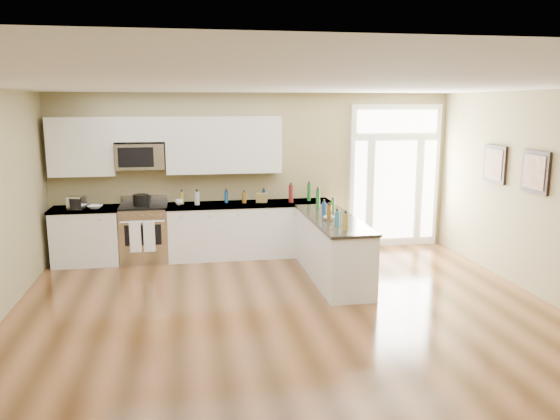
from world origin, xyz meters
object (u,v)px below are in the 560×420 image
(peninsula_cabinet, at_px, (332,250))
(toaster_oven, at_px, (76,203))
(kitchen_range, at_px, (145,233))
(stockpot, at_px, (141,200))

(peninsula_cabinet, distance_m, toaster_oven, 4.16)
(peninsula_cabinet, bearing_deg, kitchen_range, 153.16)
(peninsula_cabinet, relative_size, toaster_oven, 9.21)
(peninsula_cabinet, distance_m, kitchen_range, 3.21)
(stockpot, xyz_separation_m, toaster_oven, (-1.00, -0.12, -0.00))
(peninsula_cabinet, xyz_separation_m, stockpot, (-2.90, 1.46, 0.61))
(stockpot, height_order, toaster_oven, toaster_oven)
(stockpot, bearing_deg, peninsula_cabinet, -26.71)
(kitchen_range, xyz_separation_m, toaster_oven, (-1.03, -0.11, 0.57))
(peninsula_cabinet, bearing_deg, stockpot, 153.29)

